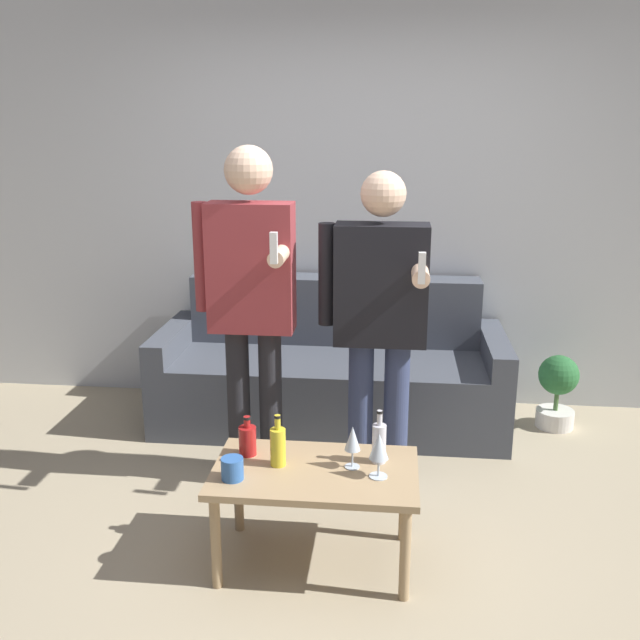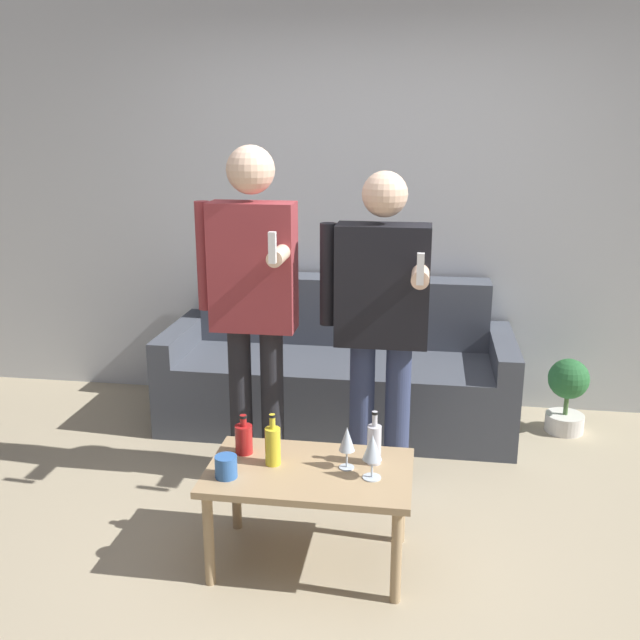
% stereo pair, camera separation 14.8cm
% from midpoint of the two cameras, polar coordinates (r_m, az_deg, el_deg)
% --- Properties ---
extents(ground_plane, '(16.00, 16.00, 0.00)m').
position_cam_midpoint_polar(ground_plane, '(3.33, 1.68, -18.42)').
color(ground_plane, tan).
extents(wall_back, '(8.00, 0.06, 2.70)m').
position_cam_midpoint_polar(wall_back, '(4.71, 4.72, 9.36)').
color(wall_back, silver).
rests_on(wall_back, ground_plane).
extents(couch, '(2.15, 0.84, 0.89)m').
position_cam_midpoint_polar(couch, '(4.55, 2.41, -4.24)').
color(couch, '#474C56').
rests_on(couch, ground_plane).
extents(coffee_table, '(0.87, 0.53, 0.45)m').
position_cam_midpoint_polar(coffee_table, '(3.10, 0.54, -12.79)').
color(coffee_table, tan).
rests_on(coffee_table, ground_plane).
extents(bottle_orange, '(0.06, 0.06, 0.24)m').
position_cam_midpoint_polar(bottle_orange, '(3.10, 5.75, -9.78)').
color(bottle_orange, silver).
rests_on(bottle_orange, coffee_table).
extents(bottle_green, '(0.08, 0.08, 0.18)m').
position_cam_midpoint_polar(bottle_green, '(3.19, -4.78, -9.40)').
color(bottle_green, '#B21E1E').
rests_on(bottle_green, coffee_table).
extents(bottle_dark, '(0.07, 0.07, 0.23)m').
position_cam_midpoint_polar(bottle_dark, '(3.08, -2.40, -9.94)').
color(bottle_dark, yellow).
rests_on(bottle_dark, coffee_table).
extents(wine_glass_near, '(0.07, 0.07, 0.19)m').
position_cam_midpoint_polar(wine_glass_near, '(3.03, 3.59, -9.58)').
color(wine_glass_near, silver).
rests_on(wine_glass_near, coffee_table).
extents(wine_glass_far, '(0.08, 0.08, 0.19)m').
position_cam_midpoint_polar(wine_glass_far, '(2.96, 5.67, -10.21)').
color(wine_glass_far, silver).
rests_on(wine_glass_far, coffee_table).
extents(cup_on_table, '(0.09, 0.09, 0.09)m').
position_cam_midpoint_polar(cup_on_table, '(3.01, -6.10, -11.61)').
color(cup_on_table, '#3366B2').
rests_on(cup_on_table, coffee_table).
extents(person_standing_left, '(0.50, 0.45, 1.76)m').
position_cam_midpoint_polar(person_standing_left, '(3.55, -4.23, 2.28)').
color(person_standing_left, '#232328').
rests_on(person_standing_left, ground_plane).
extents(person_standing_right, '(0.54, 0.43, 1.64)m').
position_cam_midpoint_polar(person_standing_right, '(3.52, 6.08, 0.61)').
color(person_standing_right, navy).
rests_on(person_standing_right, ground_plane).
extents(potted_plant, '(0.25, 0.25, 0.47)m').
position_cam_midpoint_polar(potted_plant, '(4.67, 20.05, -5.41)').
color(potted_plant, silver).
rests_on(potted_plant, ground_plane).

